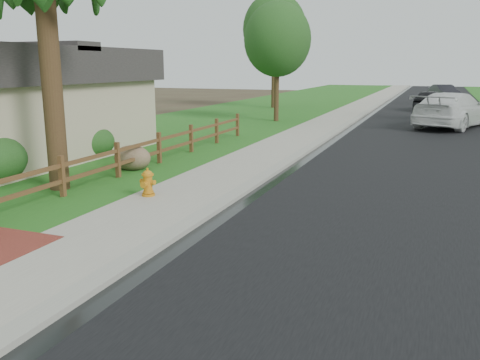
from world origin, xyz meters
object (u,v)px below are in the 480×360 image
at_px(ranch_fence, 140,152).
at_px(dark_car_mid, 430,100).
at_px(white_suv, 452,110).
at_px(fire_hydrant, 148,183).

height_order(ranch_fence, dark_car_mid, dark_car_mid).
height_order(white_suv, dark_car_mid, white_suv).
xyz_separation_m(ranch_fence, white_suv, (9.37, 16.00, 0.34)).
distance_m(fire_hydrant, white_suv, 20.28).
height_order(ranch_fence, white_suv, white_suv).
distance_m(white_suv, dark_car_mid, 10.86).
xyz_separation_m(ranch_fence, fire_hydrant, (2.05, -2.91, -0.19)).
xyz_separation_m(white_suv, dark_car_mid, (-1.35, 10.77, -0.17)).
bearing_deg(ranch_fence, fire_hydrant, -54.84).
relative_size(ranch_fence, white_suv, 2.63).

